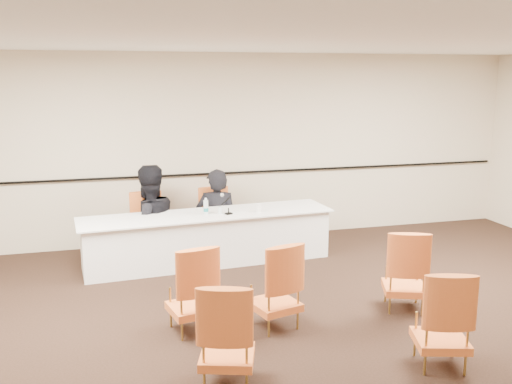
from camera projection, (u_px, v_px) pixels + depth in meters
floor at (314, 346)px, 5.67m from camera, size 10.00×10.00×0.00m
ceiling at (321, 35)px, 5.07m from camera, size 10.00×10.00×0.00m
wall_back at (226, 148)px, 9.15m from camera, size 10.00×0.04×3.00m
wall_rail at (227, 173)px, 9.19m from camera, size 9.80×0.04×0.03m
panel_table at (208, 238)px, 8.16m from camera, size 3.65×1.10×0.72m
panelist_main at (217, 225)px, 8.75m from camera, size 0.73×0.57×1.75m
panelist_main_chair at (217, 220)px, 8.73m from camera, size 0.54×0.54×0.95m
panelist_second at (149, 230)px, 8.40m from camera, size 1.13×1.00×1.94m
panelist_second_chair at (149, 226)px, 8.38m from camera, size 0.54×0.54×0.95m
papers at (235, 211)px, 8.22m from camera, size 0.35×0.30×0.00m
microphone at (228, 204)px, 8.02m from camera, size 0.18×0.23×0.29m
water_bottle at (206, 206)px, 8.03m from camera, size 0.08×0.08×0.23m
drinking_glass at (220, 210)px, 8.08m from camera, size 0.08×0.08×0.10m
coffee_cup at (259, 208)px, 8.17m from camera, size 0.10×0.10×0.12m
aud_chair_front_left at (192, 288)px, 5.93m from camera, size 0.59×0.59×0.95m
aud_chair_front_mid at (274, 285)px, 6.02m from camera, size 0.61×0.61×0.95m
aud_chair_front_right at (405, 269)px, 6.50m from camera, size 0.64×0.64×0.95m
aud_chair_back_left at (227, 332)px, 4.90m from camera, size 0.63×0.63×0.95m
aud_chair_back_right at (442, 317)px, 5.20m from camera, size 0.62×0.62×0.95m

